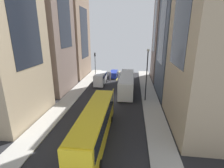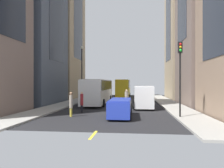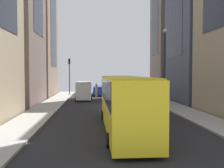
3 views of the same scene
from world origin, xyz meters
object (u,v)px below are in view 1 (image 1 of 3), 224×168
delivery_van_white (100,78)px  pedestrian_crossing_mid (129,76)px  streetcar_yellow (95,122)px  pedestrian_walking_far (130,73)px  city_bus_white (127,82)px  traffic_light_near_corner (95,60)px  pedestrian_crossing_near (110,76)px  car_blue_0 (114,74)px

delivery_van_white → pedestrian_crossing_mid: (-6.17, -4.43, -0.42)m
streetcar_yellow → pedestrian_walking_far: bearing=-96.6°
streetcar_yellow → city_bus_white: bearing=-99.6°
streetcar_yellow → pedestrian_walking_far: size_ratio=5.88×
pedestrian_walking_far → traffic_light_near_corner: traffic_light_near_corner is taller
pedestrian_walking_far → city_bus_white: bearing=74.1°
delivery_van_white → traffic_light_near_corner: (2.69, -7.07, 2.86)m
pedestrian_crossing_mid → pedestrian_crossing_near: size_ratio=0.91×
pedestrian_crossing_mid → pedestrian_walking_far: (-0.29, -2.61, 0.07)m
streetcar_yellow → car_blue_0: bearing=-87.7°
delivery_van_white → pedestrian_walking_far: 9.56m
city_bus_white → streetcar_yellow: 16.09m
car_blue_0 → pedestrian_walking_far: pedestrian_walking_far is taller
pedestrian_walking_far → pedestrian_crossing_near: (4.65, 3.72, 0.03)m
streetcar_yellow → car_blue_0: size_ratio=2.66×
delivery_van_white → pedestrian_crossing_mid: 7.60m
pedestrian_crossing_mid → traffic_light_near_corner: size_ratio=0.33×
streetcar_yellow → pedestrian_crossing_near: 23.40m
traffic_light_near_corner → pedestrian_walking_far: bearing=179.8°
car_blue_0 → pedestrian_crossing_mid: pedestrian_crossing_mid is taller
pedestrian_walking_far → delivery_van_white: bearing=33.8°
delivery_van_white → car_blue_0: 7.31m
pedestrian_crossing_mid → car_blue_0: bearing=10.8°
delivery_van_white → car_blue_0: size_ratio=1.17×
delivery_van_white → pedestrian_walking_far: delivery_van_white is taller
car_blue_0 → delivery_van_white: bearing=72.3°
pedestrian_crossing_near → traffic_light_near_corner: (4.50, -3.75, 3.19)m
city_bus_white → pedestrian_crossing_near: (4.21, -7.47, -0.82)m
city_bus_white → traffic_light_near_corner: (8.71, -11.23, 2.37)m
car_blue_0 → pedestrian_crossing_mid: size_ratio=2.31×
streetcar_yellow → traffic_light_near_corner: traffic_light_near_corner is taller
city_bus_white → pedestrian_crossing_near: bearing=-60.6°
streetcar_yellow → traffic_light_near_corner: size_ratio=2.05×
pedestrian_crossing_mid → pedestrian_walking_far: pedestrian_walking_far is taller
pedestrian_walking_far → car_blue_0: bearing=-12.3°
delivery_van_white → pedestrian_walking_far: bearing=-132.5°
streetcar_yellow → pedestrian_crossing_near: size_ratio=5.56×
pedestrian_crossing_mid → pedestrian_crossing_near: 4.50m
delivery_van_white → pedestrian_walking_far: size_ratio=2.59×
pedestrian_walking_far → streetcar_yellow: bearing=69.7°
car_blue_0 → pedestrian_crossing_mid: bearing=147.5°
car_blue_0 → streetcar_yellow: bearing=92.3°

